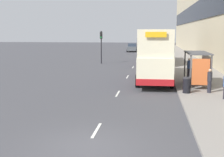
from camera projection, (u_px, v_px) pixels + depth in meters
ground_plane at (87, 146)px, 11.36m from camera, size 220.00×220.00×0.00m
pavement at (180, 58)px, 48.25m from camera, size 5.00×93.00×0.14m
terrace_facade at (209, 5)px, 46.54m from camera, size 3.10×93.00×16.25m
lane_mark_0 at (97, 130)px, 13.20m from camera, size 0.12×2.00×0.01m
lane_mark_1 at (118, 94)px, 21.02m from camera, size 0.12×2.00×0.01m
lane_mark_2 at (127, 77)px, 28.83m from camera, size 0.12×2.00×0.01m
lane_mark_3 at (133, 67)px, 36.65m from camera, size 0.12×2.00×0.01m
lane_mark_4 at (137, 61)px, 44.46m from camera, size 0.12×2.00×0.01m
lane_mark_5 at (139, 57)px, 52.28m from camera, size 0.12×2.00×0.01m
lane_mark_6 at (141, 53)px, 60.10m from camera, size 0.12×2.00×0.01m
lane_mark_7 at (143, 51)px, 67.91m from camera, size 0.12×2.00×0.01m
lane_mark_8 at (144, 49)px, 75.73m from camera, size 0.12×2.00×0.01m
bus_shelter at (200, 63)px, 22.99m from camera, size 1.60×4.20×2.48m
double_decker_bus_near at (155, 54)px, 26.19m from camera, size 2.85×10.85×4.30m
double_decker_bus_ahead at (155, 46)px, 40.16m from camera, size 2.85×11.40×4.30m
car_0 at (132, 48)px, 64.87m from camera, size 2.07×4.04×1.77m
car_1 at (158, 48)px, 63.08m from camera, size 2.06×4.13×1.68m
car_2 at (152, 45)px, 76.43m from camera, size 2.08×4.29×1.79m
pedestrian_at_shelter at (210, 81)px, 20.50m from camera, size 0.31×0.31×1.59m
pedestrian_2 at (189, 68)px, 27.31m from camera, size 0.34×0.34×1.71m
litter_bin at (187, 85)px, 20.47m from camera, size 0.55×0.55×1.05m
traffic_light_far_kerb at (101, 42)px, 40.39m from camera, size 0.30×0.32×4.24m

